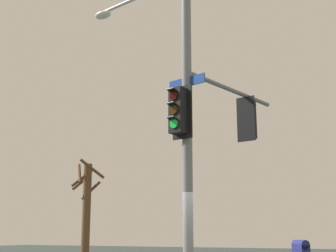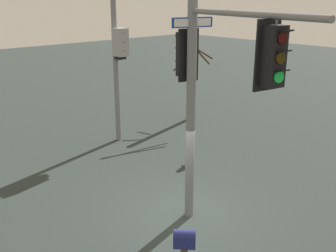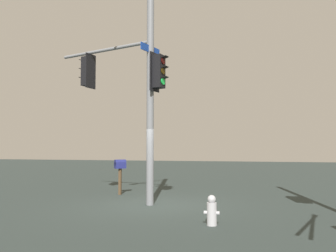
{
  "view_description": "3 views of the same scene",
  "coord_description": "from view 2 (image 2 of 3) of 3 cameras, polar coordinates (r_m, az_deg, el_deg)",
  "views": [
    {
      "loc": [
        10.11,
        4.24,
        1.59
      ],
      "look_at": [
        -0.16,
        -0.54,
        4.14
      ],
      "focal_mm": 50.67,
      "sensor_mm": 36.0,
      "label": 1
    },
    {
      "loc": [
        -6.82,
        6.91,
        5.78
      ],
      "look_at": [
        0.13,
        0.48,
        2.65
      ],
      "focal_mm": 41.95,
      "sensor_mm": 36.0,
      "label": 2
    },
    {
      "loc": [
        3.47,
        -11.24,
        1.86
      ],
      "look_at": [
        0.38,
        0.22,
        2.61
      ],
      "focal_mm": 37.88,
      "sensor_mm": 36.0,
      "label": 3
    }
  ],
  "objects": [
    {
      "name": "secondary_pole_assembly",
      "position": [
        15.76,
        -7.32,
        11.51
      ],
      "size": [
        0.76,
        0.43,
        7.69
      ],
      "rotation": [
        0.0,
        0.0,
        3.13
      ],
      "color": "slate",
      "rests_on": "ground"
    },
    {
      "name": "bare_tree_behind_pole",
      "position": [
        18.93,
        3.26,
        7.34
      ],
      "size": [
        2.07,
        2.06,
        4.42
      ],
      "color": "#4E372B",
      "rests_on": "ground"
    },
    {
      "name": "mailbox",
      "position": [
        8.15,
        2.39,
        -16.7
      ],
      "size": [
        0.48,
        0.48,
        1.41
      ],
      "rotation": [
        0.0,
        0.0,
        5.47
      ],
      "color": "#4C3823",
      "rests_on": "ground"
    },
    {
      "name": "fire_hydrant",
      "position": [
        14.21,
        3.33,
        -4.26
      ],
      "size": [
        0.38,
        0.24,
        0.73
      ],
      "color": "#B2B2B7",
      "rests_on": "ground"
    },
    {
      "name": "main_signal_pole_assembly",
      "position": [
        9.33,
        6.33,
        11.46
      ],
      "size": [
        4.59,
        4.57,
        8.28
      ],
      "rotation": [
        0.0,
        0.0,
        2.87
      ],
      "color": "slate",
      "rests_on": "ground"
    },
    {
      "name": "ground_plane",
      "position": [
        11.3,
        2.28,
        -12.5
      ],
      "size": [
        80.0,
        80.0,
        0.0
      ],
      "primitive_type": "plane",
      "color": "#2B3532"
    }
  ]
}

